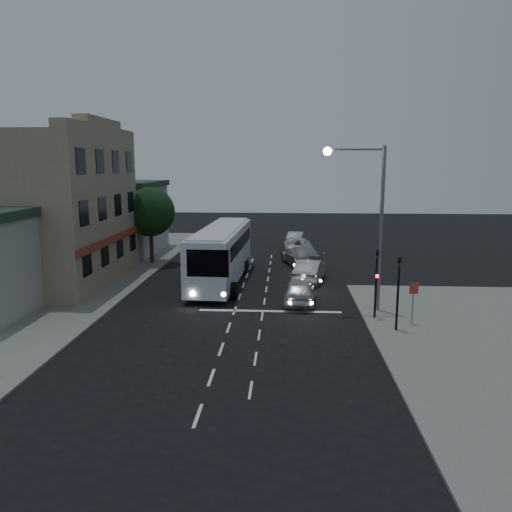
# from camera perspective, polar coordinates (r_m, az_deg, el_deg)

# --- Properties ---
(ground) EXTENTS (120.00, 120.00, 0.00)m
(ground) POSITION_cam_1_polar(r_m,az_deg,el_deg) (26.45, -2.90, -7.49)
(ground) COLOR black
(sidewalk_far) EXTENTS (12.00, 50.00, 0.12)m
(sidewalk_far) POSITION_cam_1_polar(r_m,az_deg,el_deg) (37.47, -21.69, -2.76)
(sidewalk_far) COLOR slate
(sidewalk_far) RESTS_ON ground
(road_markings) EXTENTS (8.00, 30.55, 0.01)m
(road_markings) POSITION_cam_1_polar(r_m,az_deg,el_deg) (29.50, 0.30, -5.56)
(road_markings) COLOR silver
(road_markings) RESTS_ON ground
(tour_bus) EXTENTS (3.14, 12.76, 3.89)m
(tour_bus) POSITION_cam_1_polar(r_m,az_deg,el_deg) (34.75, -3.94, 0.41)
(tour_bus) COLOR white
(tour_bus) RESTS_ON ground
(car_suv) EXTENTS (2.09, 4.58, 1.52)m
(car_suv) POSITION_cam_1_polar(r_m,az_deg,el_deg) (29.75, 5.02, -3.95)
(car_suv) COLOR #BDBDBE
(car_suv) RESTS_ON ground
(car_sedan_a) EXTENTS (2.58, 4.97, 1.56)m
(car_sedan_a) POSITION_cam_1_polar(r_m,az_deg,el_deg) (35.19, 6.14, -1.69)
(car_sedan_a) COLOR silver
(car_sedan_a) RESTS_ON ground
(car_sedan_b) EXTENTS (3.70, 5.98, 1.62)m
(car_sedan_b) POSITION_cam_1_polar(r_m,az_deg,el_deg) (40.67, 5.19, 0.01)
(car_sedan_b) COLOR #A2A2A2
(car_sedan_b) RESTS_ON ground
(car_sedan_c) EXTENTS (2.64, 5.54, 1.53)m
(car_sedan_c) POSITION_cam_1_polar(r_m,az_deg,el_deg) (45.99, 4.82, 1.17)
(car_sedan_c) COLOR #B9BABB
(car_sedan_c) RESTS_ON ground
(car_extra) EXTENTS (2.18, 4.54, 1.44)m
(car_extra) POSITION_cam_1_polar(r_m,az_deg,el_deg) (50.81, 4.63, 2.00)
(car_extra) COLOR #B3B3B7
(car_extra) RESTS_ON ground
(traffic_signal_main) EXTENTS (0.25, 0.35, 4.10)m
(traffic_signal_main) POSITION_cam_1_polar(r_m,az_deg,el_deg) (26.84, 13.60, -2.15)
(traffic_signal_main) COLOR black
(traffic_signal_main) RESTS_ON sidewalk_near
(traffic_signal_side) EXTENTS (0.18, 0.15, 4.10)m
(traffic_signal_side) POSITION_cam_1_polar(r_m,az_deg,el_deg) (25.09, 15.96, -3.13)
(traffic_signal_side) COLOR black
(traffic_signal_side) RESTS_ON sidewalk_near
(regulatory_sign) EXTENTS (0.45, 0.12, 2.20)m
(regulatory_sign) POSITION_cam_1_polar(r_m,az_deg,el_deg) (26.43, 17.55, -4.38)
(regulatory_sign) COLOR slate
(regulatory_sign) RESTS_ON sidewalk_near
(streetlight) EXTENTS (3.32, 0.44, 9.00)m
(streetlight) POSITION_cam_1_polar(r_m,az_deg,el_deg) (27.69, 12.86, 5.20)
(streetlight) COLOR slate
(streetlight) RESTS_ON sidewalk_near
(main_building) EXTENTS (10.12, 12.00, 11.00)m
(main_building) POSITION_cam_1_polar(r_m,az_deg,el_deg) (37.14, -23.56, 4.97)
(main_building) COLOR tan
(main_building) RESTS_ON sidewalk_far
(low_building_north) EXTENTS (9.40, 9.40, 6.50)m
(low_building_north) POSITION_cam_1_polar(r_m,az_deg,el_deg) (48.10, -16.50, 4.34)
(low_building_north) COLOR #ADAA9E
(low_building_north) RESTS_ON sidewalk_far
(street_tree) EXTENTS (4.00, 4.00, 6.20)m
(street_tree) POSITION_cam_1_polar(r_m,az_deg,el_deg) (41.68, -12.01, 5.20)
(street_tree) COLOR black
(street_tree) RESTS_ON sidewalk_far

